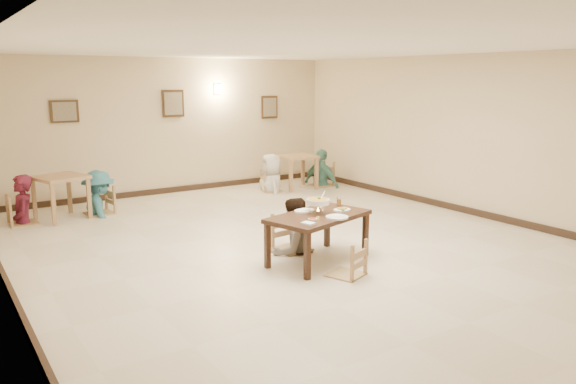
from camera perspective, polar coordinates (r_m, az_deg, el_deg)
floor at (r=8.73m, az=0.63°, el=-5.49°), size 10.00×10.00×0.00m
ceiling at (r=8.36m, az=0.67°, el=14.57°), size 10.00×10.00×0.00m
wall_back at (r=12.85m, az=-11.99°, el=6.55°), size 10.00×0.00×10.00m
wall_right at (r=11.14m, az=18.06°, el=5.52°), size 0.00×10.00×10.00m
baseboard_back at (r=13.02m, az=-11.67°, el=0.22°), size 8.00×0.06×0.12m
baseboard_left at (r=7.39m, az=-26.23°, el=-9.43°), size 0.06×10.00×0.12m
baseboard_right at (r=11.35m, az=17.51°, el=-1.73°), size 0.06×10.00×0.12m
picture_a at (r=12.15m, az=-21.76°, el=7.61°), size 0.55×0.04×0.45m
picture_b at (r=12.81m, az=-11.59°, el=8.80°), size 0.50×0.04×0.60m
picture_c at (r=13.94m, az=-1.89°, el=8.60°), size 0.45×0.04×0.55m
wall_sconce at (r=13.26m, az=-7.16°, el=10.32°), size 0.16×0.05×0.22m
main_table at (r=7.86m, az=3.10°, el=-2.85°), size 1.63×1.18×0.68m
chair_far at (r=8.40m, az=0.41°, el=-2.56°), size 0.48×0.48×1.03m
chair_near at (r=7.37m, az=5.94°, el=-5.09°), size 0.43×0.43×0.91m
main_diner at (r=8.26m, az=0.52°, el=-0.62°), size 0.85×0.69×1.63m
curry_warmer at (r=7.86m, az=3.08°, el=-1.00°), size 0.36×0.32×0.29m
rice_plate_far at (r=7.99m, az=1.67°, el=-1.90°), size 0.31×0.31×0.07m
rice_plate_near at (r=7.66m, az=5.00°, el=-2.53°), size 0.31×0.31×0.07m
fried_plate at (r=8.08m, az=5.51°, el=-1.78°), size 0.26×0.26×0.06m
chili_dish at (r=7.53m, az=2.51°, el=-2.77°), size 0.12×0.12×0.03m
napkin_cutlery at (r=7.29m, az=2.09°, el=-3.22°), size 0.18×0.26×0.03m
drink_glass at (r=8.39m, az=5.20°, el=-0.98°), size 0.07×0.07×0.13m
bg_table_left at (r=11.04m, az=-22.11°, el=0.83°), size 1.01×1.01×0.81m
bg_table_right at (r=13.13m, az=0.93°, el=3.16°), size 0.87×0.87×0.79m
bg_chair_ll at (r=10.97m, az=-25.48°, el=-0.44°), size 0.47×0.47×0.99m
bg_chair_lr at (r=11.24m, az=-18.72°, el=0.43°), size 0.48×0.48×1.03m
bg_chair_rl at (r=12.83m, az=-1.70°, el=2.07°), size 0.42×0.42×0.90m
bg_chair_rr at (r=13.49m, az=3.43°, el=2.87°), size 0.50×0.50×1.07m
bg_diner_a at (r=10.91m, az=-25.66°, el=1.57°), size 0.49×0.69×1.77m
bg_diner_b at (r=11.18m, az=-18.83°, el=2.09°), size 0.69×1.13×1.69m
bg_diner_c at (r=12.77m, az=-1.71°, el=3.89°), size 0.75×0.96×1.73m
bg_diner_d at (r=13.45m, az=3.45°, el=4.36°), size 0.67×1.11×1.77m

